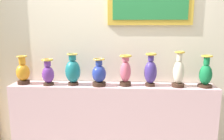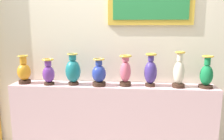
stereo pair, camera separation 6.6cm
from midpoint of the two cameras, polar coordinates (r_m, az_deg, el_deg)
display_shelf at (r=2.71m, az=-0.72°, el=-13.27°), size 2.38×0.31×0.91m
back_wall at (r=2.68m, az=-0.21°, el=8.70°), size 4.00×0.14×2.90m
vase_amber at (r=2.79m, az=-22.88°, el=-0.48°), size 0.16×0.16×0.34m
vase_violet at (r=2.63m, az=-17.06°, el=-0.80°), size 0.14×0.14×0.31m
vase_teal at (r=2.56m, az=-10.93°, el=-0.22°), size 0.17×0.17×0.37m
vase_cobalt at (r=2.49m, az=-4.16°, el=-1.05°), size 0.16×0.16×0.32m
vase_rose at (r=2.49m, az=2.78°, el=-0.34°), size 0.14×0.14×0.36m
vase_indigo at (r=2.50m, az=9.28°, el=-0.32°), size 0.14×0.14×0.38m
vase_ivory at (r=2.53m, az=16.30°, el=-0.50°), size 0.14×0.14×0.40m
vase_emerald at (r=2.63m, az=22.60°, el=-1.00°), size 0.15×0.15×0.36m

